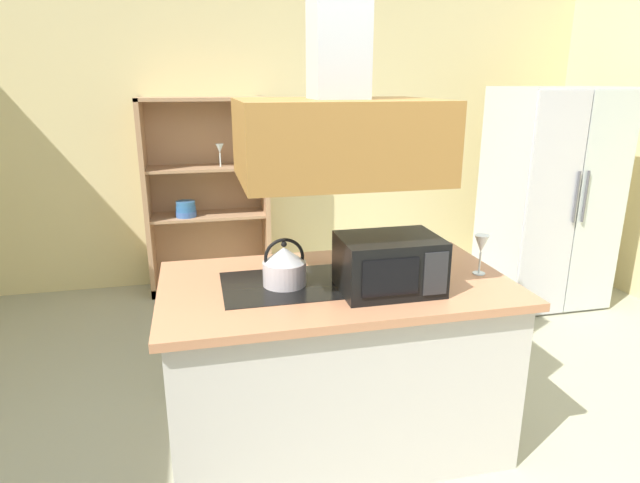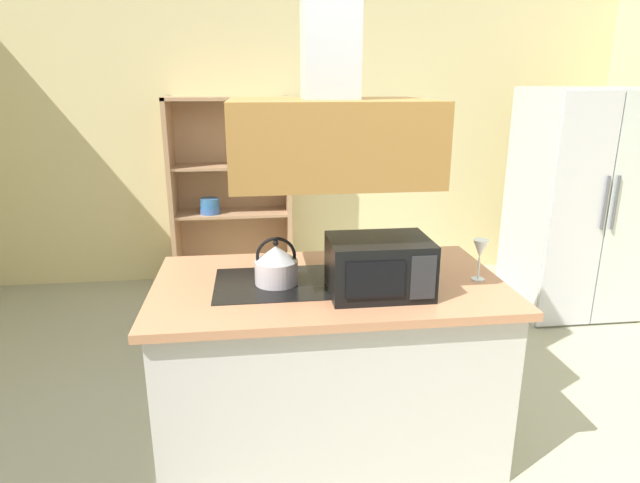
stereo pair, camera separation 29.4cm
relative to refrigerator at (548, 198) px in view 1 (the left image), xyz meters
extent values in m
plane|color=#9C9A82|center=(-2.07, -1.82, -0.90)|extent=(7.80, 7.80, 0.00)
cube|color=beige|center=(-2.07, 1.18, 0.45)|extent=(6.00, 0.12, 2.70)
cube|color=beige|center=(-2.23, -1.47, -0.47)|extent=(1.63, 0.90, 0.86)
cube|color=#B67752|center=(-2.23, -1.47, -0.02)|extent=(1.71, 0.98, 0.04)
cube|color=black|center=(-2.49, -1.47, 0.00)|extent=(0.60, 0.48, 0.00)
cube|color=olive|center=(-2.23, -1.47, 0.69)|extent=(0.90, 0.70, 0.36)
cube|color=#BBBCBB|center=(0.00, 0.01, 0.00)|extent=(0.90, 0.72, 1.81)
cube|color=#B8B8C0|center=(-0.23, -0.36, 0.00)|extent=(0.44, 0.03, 1.77)
cube|color=#B5BEBC|center=(0.22, -0.36, 0.00)|extent=(0.44, 0.03, 1.77)
cylinder|color=#4C4C51|center=(-0.04, -0.39, 0.09)|extent=(0.02, 0.02, 0.40)
cylinder|color=#4C4C51|center=(0.04, -0.39, 0.09)|extent=(0.02, 0.02, 0.40)
cube|color=#A97E5A|center=(-3.30, 0.92, -0.04)|extent=(0.04, 0.40, 1.72)
cube|color=#A97E5A|center=(-2.27, 0.92, -0.04)|extent=(0.04, 0.40, 1.72)
cube|color=#A97E5A|center=(-2.79, 0.92, 0.80)|extent=(1.07, 0.40, 0.03)
cube|color=#A97E5A|center=(-2.79, 0.92, -0.86)|extent=(1.07, 0.40, 0.08)
cube|color=#A97E5A|center=(-2.79, 1.11, -0.04)|extent=(1.07, 0.02, 1.72)
cube|color=#A97E5A|center=(-2.79, 0.92, -0.22)|extent=(0.99, 0.36, 0.02)
cube|color=#A97E5A|center=(-2.79, 0.92, 0.21)|extent=(0.99, 0.36, 0.02)
cylinder|color=#395FA7|center=(-2.98, 0.87, -0.18)|extent=(0.18, 0.18, 0.05)
cylinder|color=#2E62A0|center=(-2.98, 0.87, -0.13)|extent=(0.17, 0.17, 0.05)
cylinder|color=#32659E|center=(-2.98, 0.87, -0.09)|extent=(0.16, 0.16, 0.05)
cylinder|color=silver|center=(-2.66, 0.88, 0.29)|extent=(0.01, 0.01, 0.12)
cone|color=silver|center=(-2.66, 0.88, 0.39)|extent=(0.07, 0.07, 0.08)
cylinder|color=silver|center=(-2.49, 0.88, 0.29)|extent=(0.01, 0.01, 0.12)
cone|color=silver|center=(-2.49, 0.88, 0.39)|extent=(0.07, 0.07, 0.08)
cylinder|color=#BFB3B8|center=(-2.49, -1.47, 0.06)|extent=(0.21, 0.21, 0.12)
cone|color=silver|center=(-2.49, -1.47, 0.15)|extent=(0.20, 0.20, 0.07)
sphere|color=black|center=(-2.49, -1.47, 0.20)|extent=(0.03, 0.03, 0.03)
torus|color=black|center=(-2.49, -1.47, 0.14)|extent=(0.19, 0.02, 0.19)
cube|color=#B2844E|center=(-1.96, -1.30, 0.01)|extent=(0.36, 0.27, 0.02)
cube|color=black|center=(-2.02, -1.64, 0.13)|extent=(0.46, 0.34, 0.26)
cube|color=black|center=(-2.08, -1.82, 0.13)|extent=(0.26, 0.01, 0.17)
cube|color=#262628|center=(-1.87, -1.82, 0.13)|extent=(0.11, 0.01, 0.20)
cylinder|color=silver|center=(-1.49, -1.54, 0.00)|extent=(0.06, 0.06, 0.01)
cylinder|color=silver|center=(-1.49, -1.54, 0.06)|extent=(0.01, 0.01, 0.11)
cone|color=silver|center=(-1.49, -1.54, 0.16)|extent=(0.08, 0.08, 0.09)
camera|label=1|loc=(-2.87, -3.86, 0.94)|focal=30.04mm
camera|label=2|loc=(-2.58, -3.91, 0.94)|focal=30.04mm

